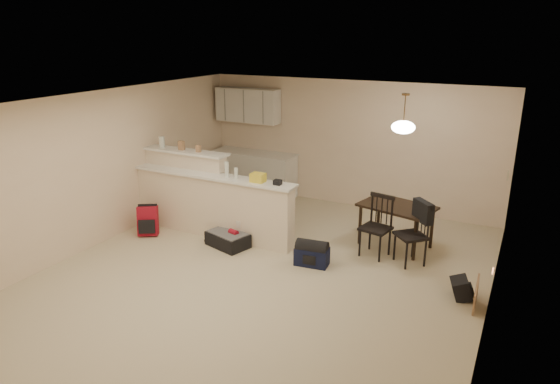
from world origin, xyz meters
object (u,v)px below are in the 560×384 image
Objects in this scene: dining_chair_far at (411,234)px; suitcase at (228,240)px; dining_table at (397,210)px; navy_duffel at (312,256)px; pendant_lamp at (403,127)px; dining_chair_near at (376,227)px; black_daypack at (461,288)px; red_backpack at (148,221)px.

dining_chair_far is 2.93m from suitcase.
dining_table is 2.55× the size of navy_duffel.
dining_chair_far reaches higher than dining_table.
pendant_lamp reaches higher than dining_chair_near.
black_daypack is (1.41, -0.75, -0.35)m from dining_chair_near.
dining_chair_near is at bearing -96.02° from dining_table.
dining_chair_far reaches higher than red_backpack.
dining_chair_far is at bearing 33.60° from black_daypack.
suitcase is 1.51m from navy_duffel.
dining_table is at bearing 27.85° from black_daypack.
dining_table is 2.80m from suitcase.
pendant_lamp is 0.63× the size of dining_chair_near.
black_daypack is at bearing 16.15° from suitcase.
dining_chair_near is 1.64m from black_daypack.
dining_chair_near is 0.56m from dining_chair_far.
dining_chair_far is 1.18m from black_daypack.
dining_table reaches higher than red_backpack.
pendant_lamp is 2.03× the size of black_daypack.
suitcase is at bearing -23.70° from red_backpack.
red_backpack is (-4.31, -0.94, -0.23)m from dining_chair_far.
black_daypack is (5.17, 0.21, -0.12)m from red_backpack.
pendant_lamp is at bearing 47.12° from navy_duffel.
dining_chair_near reaches higher than black_daypack.
red_backpack is 5.18m from black_daypack.
pendant_lamp is 1.23× the size of navy_duffel.
pendant_lamp is 3.33m from suitcase.
black_daypack is (2.16, 0.00, -0.00)m from navy_duffel.
dining_chair_far is at bearing 8.88° from dining_chair_near.
pendant_lamp reaches higher than dining_chair_far.
red_backpack is 1.01× the size of navy_duffel.
suitcase is at bearing -152.45° from pendant_lamp.
navy_duffel is 1.64× the size of black_daypack.
red_backpack is at bearing -122.14° from dining_chair_far.
dining_chair_far is (0.37, -0.54, -1.51)m from pendant_lamp.
dining_table is at bearing 180.00° from pendant_lamp.
navy_duffel is (3.01, 0.21, -0.12)m from red_backpack.
black_daypack is (1.23, -1.27, -0.49)m from dining_table.
red_backpack is at bearing 76.26° from black_daypack.
dining_chair_far is 1.92× the size of navy_duffel.
dining_chair_far is at bearing -42.32° from dining_table.
navy_duffel is (-0.75, -0.75, -0.35)m from dining_chair_near.
dining_chair_near reaches higher than suitcase.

